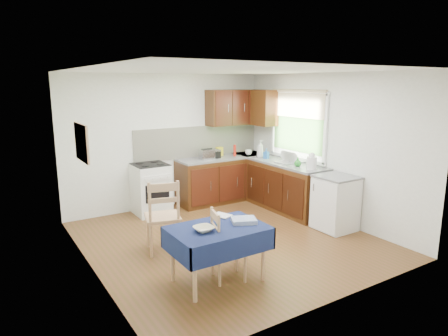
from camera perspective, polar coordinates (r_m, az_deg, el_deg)
floor at (r=6.16m, az=0.57°, el=-10.13°), size 4.20×4.20×0.00m
ceiling at (r=5.71m, az=0.62°, el=13.79°), size 4.00×4.20×0.02m
wall_back at (r=7.64m, az=-7.98°, el=3.81°), size 4.00×0.02×2.50m
wall_front at (r=4.24m, az=16.15°, el=-3.11°), size 4.00×0.02×2.50m
wall_left at (r=5.04m, az=-18.92°, el=-0.93°), size 0.02×4.20×2.50m
wall_right at (r=7.08m, az=14.36°, el=2.91°), size 0.02×4.20×2.50m
base_cabinets at (r=7.75m, az=4.00°, el=-2.16°), size 1.90×2.30×0.86m
worktop_back at (r=7.92m, az=-0.07°, el=1.51°), size 1.90×0.60×0.04m
worktop_right at (r=7.40m, az=8.97°, el=0.61°), size 0.60×1.70×0.04m
worktop_corner at (r=8.28m, az=3.75°, el=1.94°), size 0.60×0.60×0.04m
splashback at (r=7.91m, az=-3.63°, el=3.83°), size 2.70×0.02×0.60m
upper_cabinets at (r=8.07m, az=2.82°, el=8.63°), size 1.20×0.85×0.70m
stove at (r=7.33m, az=-10.40°, el=-2.93°), size 0.60×0.61×0.92m
window at (r=7.50m, az=10.49°, el=6.67°), size 0.04×1.48×1.26m
fridge at (r=6.67m, az=15.63°, el=-4.82°), size 0.58×0.60×0.89m
corkboard at (r=5.27m, az=-19.64°, el=3.43°), size 0.04×0.62×0.47m
dining_table at (r=4.75m, az=-0.89°, el=-9.64°), size 1.12×0.76×0.67m
chair_far at (r=5.59m, az=-8.71°, el=-6.55°), size 0.57×0.57×1.05m
chair_near at (r=4.82m, az=0.16°, el=-10.68°), size 0.48×0.48×0.87m
toaster at (r=7.62m, az=-2.48°, el=1.97°), size 0.28×0.17×0.21m
sandwich_press at (r=7.75m, az=-1.77°, el=2.03°), size 0.28×0.24×0.16m
sauce_bottle at (r=7.93m, az=1.54°, el=2.51°), size 0.05×0.05×0.23m
yellow_packet at (r=8.00m, az=-0.66°, el=2.40°), size 0.15×0.13×0.17m
dish_rack at (r=7.40m, az=9.28°, el=0.96°), size 0.45×0.34×0.21m
kettle at (r=6.86m, az=12.42°, el=0.84°), size 0.17×0.17×0.29m
cup at (r=8.09m, az=3.52°, el=2.24°), size 0.18×0.18×0.11m
soap_bottle_a at (r=7.84m, az=5.19°, el=2.73°), size 0.18×0.18×0.33m
soap_bottle_b at (r=7.73m, az=6.05°, el=2.06°), size 0.11×0.11×0.19m
soap_bottle_c at (r=7.07m, az=10.50°, el=0.86°), size 0.14×0.14×0.16m
plate_bowl at (r=4.58m, az=-2.93°, el=-8.69°), size 0.23×0.23×0.06m
book at (r=5.01m, az=-0.90°, el=-7.06°), size 0.24×0.28×0.02m
spice_jar at (r=4.79m, az=-0.85°, el=-7.55°), size 0.04×0.04×0.09m
tea_towel at (r=4.86m, az=2.83°, el=-7.49°), size 0.36×0.33×0.05m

